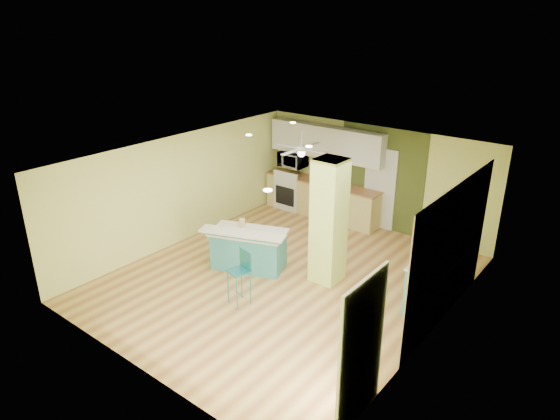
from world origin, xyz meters
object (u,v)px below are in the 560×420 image
object	(u,v)px
bar_stool	(242,269)
peninsula	(248,248)
fruit_bowl	(329,183)
canister	(242,223)
side_counter	(436,282)

from	to	relation	value
bar_stool	peninsula	bearing A→B (deg)	140.70
fruit_bowl	canister	distance (m)	3.09
fruit_bowl	canister	bearing A→B (deg)	-92.49
canister	fruit_bowl	bearing A→B (deg)	87.51
peninsula	side_counter	size ratio (longest dim) A/B	1.25
peninsula	fruit_bowl	bearing A→B (deg)	72.01
peninsula	canister	size ratio (longest dim) A/B	11.73
fruit_bowl	canister	world-z (taller)	fruit_bowl
bar_stool	side_counter	xyz separation A→B (m)	(2.79, 2.10, -0.22)
peninsula	side_counter	bearing A→B (deg)	-5.12
peninsula	side_counter	xyz separation A→B (m)	(3.61, 1.01, 0.05)
side_counter	fruit_bowl	distance (m)	4.40
side_counter	canister	distance (m)	4.01
peninsula	fruit_bowl	xyz separation A→B (m)	(-0.16, 3.23, 0.54)
side_counter	canister	xyz separation A→B (m)	(-3.90, -0.87, 0.41)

